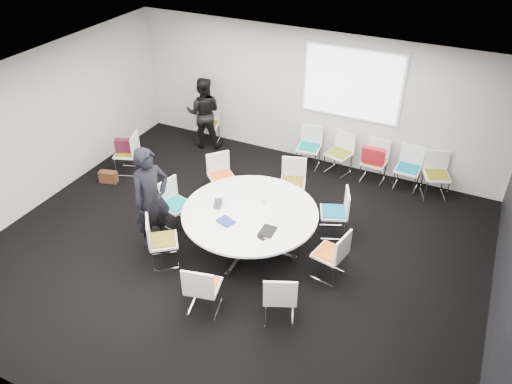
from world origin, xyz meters
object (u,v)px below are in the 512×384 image
at_px(chair_ring_d, 222,185).
at_px(chair_ring_h, 279,303).
at_px(chair_ring_f, 164,249).
at_px(person_main, 152,199).
at_px(chair_ring_e, 176,212).
at_px(conference_table, 250,221).
at_px(chair_back_b, 338,161).
at_px(chair_person_back, 209,131).
at_px(maroon_bag, 125,146).
at_px(chair_back_a, 308,155).
at_px(chair_spare_left, 128,160).
at_px(chair_ring_c, 292,190).
at_px(laptop, 220,204).
at_px(person_back, 204,113).
at_px(chair_back_c, 373,169).
at_px(chair_back_e, 435,183).
at_px(chair_ring_a, 330,262).
at_px(chair_ring_g, 204,295).
at_px(chair_ring_b, 334,220).
at_px(brown_bag, 108,177).
at_px(cup, 264,201).
at_px(chair_back_d, 406,176).

xyz_separation_m(chair_ring_d, chair_ring_h, (2.23, -2.36, 0.00)).
bearing_deg(chair_ring_f, person_main, -169.22).
relative_size(chair_ring_e, person_main, 0.48).
height_order(conference_table, chair_back_b, chair_back_b).
xyz_separation_m(chair_person_back, maroon_bag, (-0.85, -1.88, 0.34)).
relative_size(chair_back_a, chair_spare_left, 1.00).
bearing_deg(chair_back_b, chair_ring_c, 88.38).
relative_size(chair_ring_h, laptop, 2.88).
bearing_deg(person_back, chair_back_c, 161.38).
distance_m(chair_ring_c, chair_back_e, 2.79).
xyz_separation_m(chair_back_b, chair_back_c, (0.74, 0.00, 0.00)).
relative_size(chair_ring_a, chair_ring_f, 1.00).
xyz_separation_m(chair_ring_h, chair_back_a, (-1.14, 4.18, 0.00)).
bearing_deg(maroon_bag, chair_ring_g, -37.81).
bearing_deg(laptop, chair_ring_d, 4.73).
distance_m(chair_ring_a, laptop, 2.02).
relative_size(chair_ring_b, brown_bag, 2.44).
bearing_deg(brown_bag, chair_ring_b, 4.70).
xyz_separation_m(chair_spare_left, maroon_bag, (-0.01, -0.01, 0.34)).
relative_size(chair_ring_a, chair_back_c, 1.00).
relative_size(chair_ring_c, chair_back_b, 1.00).
xyz_separation_m(chair_back_c, maroon_bag, (-4.71, -1.88, 0.34)).
relative_size(conference_table, maroon_bag, 5.57).
bearing_deg(laptop, chair_back_c, -55.49).
distance_m(conference_table, chair_ring_a, 1.46).
height_order(person_back, maroon_bag, person_back).
bearing_deg(chair_spare_left, chair_ring_h, -137.44).
height_order(chair_ring_a, cup, chair_ring_a).
relative_size(chair_ring_h, chair_back_b, 1.00).
height_order(chair_ring_b, chair_person_back, same).
xyz_separation_m(chair_back_b, person_main, (-2.07, -3.57, 0.64)).
relative_size(chair_ring_a, chair_ring_d, 1.00).
xyz_separation_m(person_back, laptop, (1.99, -2.83, -0.07)).
bearing_deg(person_back, chair_back_d, 161.02).
xyz_separation_m(chair_ring_h, person_main, (-2.55, 0.63, 0.64)).
bearing_deg(chair_back_d, laptop, 52.01).
bearing_deg(chair_ring_h, chair_back_e, 47.25).
relative_size(chair_ring_d, chair_ring_f, 1.00).
relative_size(chair_ring_a, person_main, 0.48).
bearing_deg(conference_table, chair_ring_b, 39.73).
xyz_separation_m(chair_back_a, person_back, (-2.46, -0.15, 0.53)).
xyz_separation_m(conference_table, cup, (0.11, 0.30, 0.23)).
bearing_deg(chair_person_back, chair_back_d, 164.00).
bearing_deg(chair_ring_f, person_back, 163.50).
bearing_deg(chair_ring_c, person_main, 35.57).
bearing_deg(chair_ring_c, conference_table, 67.40).
bearing_deg(laptop, chair_person_back, 10.09).
relative_size(chair_back_a, laptop, 2.88).
height_order(chair_back_d, chair_spare_left, same).
bearing_deg(laptop, conference_table, -110.00).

